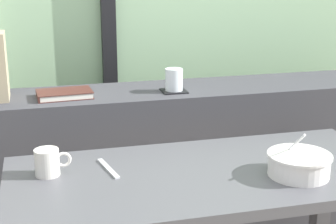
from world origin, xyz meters
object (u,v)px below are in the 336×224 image
object	(u,v)px
breakfast_table	(205,203)
fork_utensil	(108,168)
closed_book	(64,94)
juice_glass	(174,80)
soup_bowl	(299,164)
ceramic_mug	(48,162)
coaster_square	(174,91)

from	to	relation	value
breakfast_table	fork_utensil	size ratio (longest dim) A/B	7.34
closed_book	fork_utensil	bearing A→B (deg)	-77.79
juice_glass	soup_bowl	size ratio (longest dim) A/B	0.46
ceramic_mug	breakfast_table	bearing A→B (deg)	-11.07
breakfast_table	coaster_square	world-z (taller)	coaster_square
coaster_square	fork_utensil	world-z (taller)	coaster_square
breakfast_table	soup_bowl	distance (m)	0.32
juice_glass	ceramic_mug	bearing A→B (deg)	-138.93
closed_book	ceramic_mug	xyz separation A→B (m)	(-0.08, -0.48, -0.09)
coaster_square	closed_book	world-z (taller)	closed_book
coaster_square	soup_bowl	bearing A→B (deg)	-70.96
breakfast_table	juice_glass	xyz separation A→B (m)	(0.04, 0.55, 0.28)
soup_bowl	juice_glass	bearing A→B (deg)	109.04
breakfast_table	coaster_square	distance (m)	0.60
coaster_square	fork_utensil	xyz separation A→B (m)	(-0.34, -0.46, -0.12)
closed_book	juice_glass	bearing A→B (deg)	-2.33
soup_bowl	ceramic_mug	world-z (taller)	soup_bowl
coaster_square	fork_utensil	bearing A→B (deg)	-126.57
closed_book	fork_utensil	world-z (taller)	closed_book
ceramic_mug	coaster_square	bearing A→B (deg)	41.07
breakfast_table	soup_bowl	xyz separation A→B (m)	(0.27, -0.10, 0.15)
juice_glass	soup_bowl	distance (m)	0.70
breakfast_table	closed_book	xyz separation A→B (m)	(-0.40, 0.57, 0.25)
breakfast_table	ceramic_mug	size ratio (longest dim) A/B	11.05
coaster_square	breakfast_table	bearing A→B (deg)	-94.57
soup_bowl	fork_utensil	bearing A→B (deg)	161.09
coaster_square	ceramic_mug	distance (m)	0.70
closed_book	soup_bowl	size ratio (longest dim) A/B	1.11
fork_utensil	juice_glass	bearing A→B (deg)	41.79
breakfast_table	fork_utensil	world-z (taller)	fork_utensil
breakfast_table	coaster_square	xyz separation A→B (m)	(0.04, 0.55, 0.24)
closed_book	soup_bowl	xyz separation A→B (m)	(0.67, -0.67, -0.10)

